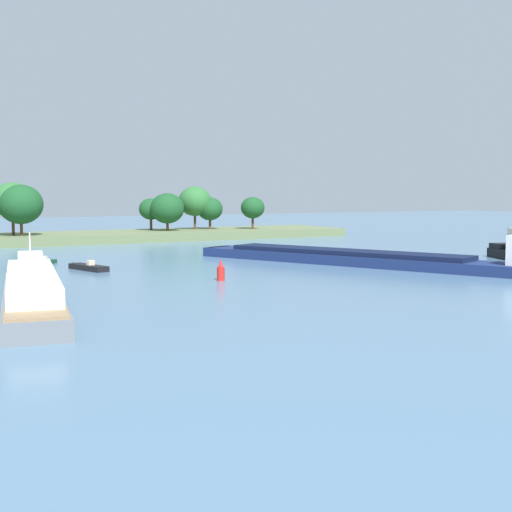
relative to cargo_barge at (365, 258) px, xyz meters
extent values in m
cube|color=#66754C|center=(-9.07, 51.78, -0.16)|extent=(78.36, 16.43, 1.38)
cylinder|color=#513823|center=(-26.96, 50.79, 1.98)|extent=(0.44, 0.44, 2.90)
ellipsoid|color=#2D6B33|center=(-26.96, 50.79, 5.84)|extent=(6.02, 6.02, 5.42)
cylinder|color=#513823|center=(-26.05, 49.31, 1.58)|extent=(0.44, 0.44, 2.09)
ellipsoid|color=#194C23|center=(-26.05, 49.31, 5.26)|extent=(6.60, 6.60, 5.94)
cylinder|color=#513823|center=(-3.19, 54.96, 1.54)|extent=(0.44, 0.44, 2.01)
ellipsoid|color=#194C23|center=(-3.19, 54.96, 4.19)|extent=(4.12, 4.12, 3.70)
cylinder|color=#513823|center=(-1.50, 51.65, 1.29)|extent=(0.44, 0.44, 1.52)
ellipsoid|color=#194C23|center=(-1.50, 51.65, 4.35)|extent=(5.73, 5.73, 5.16)
cylinder|color=#513823|center=(4.96, 54.50, 1.84)|extent=(0.44, 0.44, 2.63)
ellipsoid|color=#2D6B33|center=(4.96, 54.50, 5.49)|extent=(5.84, 5.84, 5.25)
cylinder|color=#513823|center=(7.43, 53.47, 1.42)|extent=(0.44, 0.44, 1.77)
ellipsoid|color=#194C23|center=(7.43, 53.47, 4.12)|extent=(4.56, 4.56, 4.10)
cylinder|color=#513823|center=(14.10, 49.72, 1.58)|extent=(0.44, 0.44, 2.10)
ellipsoid|color=#194C23|center=(14.10, 49.72, 4.33)|extent=(4.26, 4.26, 3.83)
cube|color=navy|center=(-0.37, 0.88, -0.31)|extent=(20.12, 39.32, 1.07)
cube|color=#0F1834|center=(-0.94, 2.27, 0.47)|extent=(14.77, 27.81, 0.50)
cube|color=navy|center=(-8.00, 19.23, -0.26)|extent=(3.76, 2.25, 0.96)
cube|color=slate|center=(-37.43, -11.60, -0.24)|extent=(8.10, 24.38, 1.21)
cube|color=white|center=(-37.43, -11.60, 1.02)|extent=(6.57, 19.06, 1.30)
cube|color=white|center=(-36.86, -8.64, 2.22)|extent=(2.07, 2.67, 1.10)
cube|color=#937551|center=(-39.22, -21.07, 0.45)|extent=(4.06, 4.88, 0.16)
cylinder|color=silver|center=(-36.86, -8.64, 3.47)|extent=(0.10, 0.10, 1.40)
cube|color=black|center=(20.73, -1.25, 0.56)|extent=(4.10, 3.97, 0.60)
cylinder|color=black|center=(21.36, 0.32, -0.18)|extent=(0.76, 0.54, 0.70)
cube|color=#19472D|center=(-30.10, 17.99, -0.64)|extent=(3.88, 4.58, 0.41)
cube|color=white|center=(-29.90, 18.27, -0.19)|extent=(0.94, 0.87, 0.50)
cube|color=black|center=(-31.47, 16.04, -0.57)|extent=(0.42, 0.41, 0.56)
cube|color=black|center=(-27.29, 10.06, -0.57)|extent=(2.77, 5.75, 0.54)
cube|color=beige|center=(-27.18, 9.65, -0.05)|extent=(0.80, 0.66, 0.50)
cube|color=black|center=(-28.04, 12.90, -0.57)|extent=(0.38, 0.35, 0.56)
cylinder|color=red|center=(-19.46, -4.14, -0.25)|extent=(0.70, 0.70, 1.20)
cone|color=red|center=(-19.46, -4.14, 0.70)|extent=(0.49, 0.49, 0.70)
camera|label=1|loc=(-47.41, -59.67, 6.93)|focal=49.23mm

